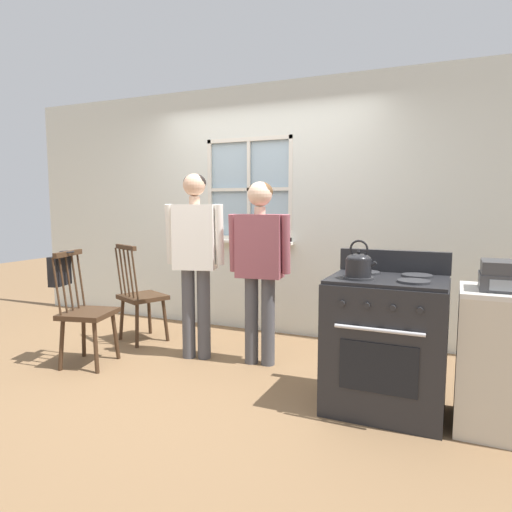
{
  "coord_description": "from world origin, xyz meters",
  "views": [
    {
      "loc": [
        1.94,
        -3.23,
        1.43
      ],
      "look_at": [
        0.45,
        0.13,
        1.0
      ],
      "focal_mm": 32.0,
      "sensor_mm": 36.0,
      "label": 1
    }
  ],
  "objects": [
    {
      "name": "person_teen_center",
      "position": [
        0.37,
        0.38,
        0.99
      ],
      "size": [
        0.56,
        0.25,
        1.61
      ],
      "rotation": [
        0.0,
        0.0,
        0.11
      ],
      "color": "#4C4C51",
      "rests_on": "ground_plane"
    },
    {
      "name": "stove",
      "position": [
        1.52,
        -0.07,
        0.47
      ],
      "size": [
        0.78,
        0.68,
        1.08
      ],
      "color": "#232326",
      "rests_on": "ground_plane"
    },
    {
      "name": "chair_by_window",
      "position": [
        -1.02,
        -0.25,
        0.46
      ],
      "size": [
        0.49,
        0.5,
        1.01
      ],
      "rotation": [
        0.0,
        0.0,
        1.8
      ],
      "color": "#3D2819",
      "rests_on": "ground_plane"
    },
    {
      "name": "side_counter",
      "position": [
        2.24,
        -0.1,
        0.45
      ],
      "size": [
        0.55,
        0.5,
        0.9
      ],
      "color": "beige",
      "rests_on": "ground_plane"
    },
    {
      "name": "stereo",
      "position": [
        2.24,
        -0.13,
        0.99
      ],
      "size": [
        0.34,
        0.29,
        0.18
      ],
      "color": "#38383A",
      "rests_on": "side_counter"
    },
    {
      "name": "chair_near_wall",
      "position": [
        -1.02,
        0.51,
        0.46
      ],
      "size": [
        0.55,
        0.54,
        1.01
      ],
      "rotation": [
        0.0,
        0.0,
        2.71
      ],
      "color": "#3D2819",
      "rests_on": "ground_plane"
    },
    {
      "name": "potted_plant",
      "position": [
        -0.24,
        1.31,
        1.09
      ],
      "size": [
        0.16,
        0.16,
        0.26
      ],
      "color": "#935B3D",
      "rests_on": "wall_back"
    },
    {
      "name": "ground_plane",
      "position": [
        0.0,
        0.0,
        0.0
      ],
      "size": [
        16.0,
        16.0,
        0.0
      ],
      "primitive_type": "plane",
      "color": "brown"
    },
    {
      "name": "wall_back",
      "position": [
        0.01,
        1.4,
        1.34
      ],
      "size": [
        6.4,
        0.16,
        2.7
      ],
      "color": "silver",
      "rests_on": "ground_plane"
    },
    {
      "name": "kettle",
      "position": [
        1.35,
        -0.21,
        1.02
      ],
      "size": [
        0.21,
        0.17,
        0.25
      ],
      "color": "black",
      "rests_on": "stove"
    },
    {
      "name": "person_elderly_left",
      "position": [
        -0.23,
        0.29,
        1.02
      ],
      "size": [
        0.54,
        0.3,
        1.69
      ],
      "rotation": [
        0.0,
        0.0,
        0.27
      ],
      "color": "#4C4C51",
      "rests_on": "ground_plane"
    },
    {
      "name": "handbag",
      "position": [
        -1.25,
        -0.3,
        0.84
      ],
      "size": [
        0.22,
        0.23,
        0.31
      ],
      "color": "black",
      "rests_on": "chair_by_window"
    }
  ]
}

